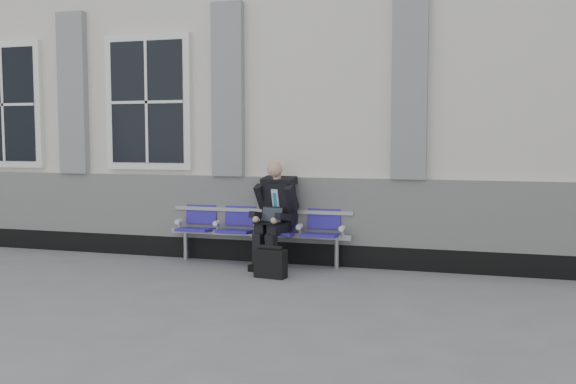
% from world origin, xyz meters
% --- Properties ---
extents(ground, '(70.00, 70.00, 0.00)m').
position_xyz_m(ground, '(0.00, 0.00, 0.00)').
color(ground, slate).
rests_on(ground, ground).
extents(station_building, '(14.40, 4.40, 4.49)m').
position_xyz_m(station_building, '(-0.02, 3.47, 2.22)').
color(station_building, silver).
rests_on(station_building, ground).
extents(bench, '(2.60, 0.47, 0.91)m').
position_xyz_m(bench, '(2.09, 1.32, 0.55)').
color(bench, '#9EA0A3').
rests_on(bench, ground).
extents(businessman, '(0.61, 0.82, 1.42)m').
position_xyz_m(businessman, '(2.37, 1.19, 0.77)').
color(businessman, black).
rests_on(businessman, ground).
extents(briefcase, '(0.41, 0.22, 0.40)m').
position_xyz_m(briefcase, '(2.52, 0.52, 0.19)').
color(briefcase, black).
rests_on(briefcase, ground).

